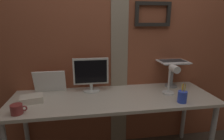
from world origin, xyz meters
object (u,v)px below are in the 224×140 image
Objects in this scene: monitor at (91,73)px; coffee_mug at (17,109)px; desk_lamp at (172,77)px; whiteboard_panel at (50,82)px; pen_cup at (182,97)px; laptop at (171,56)px.

coffee_mug is (-0.62, -0.42, -0.16)m from monitor.
desk_lamp is at bearing -17.79° from monitor.
pen_cup is at bearing -19.78° from whiteboard_panel.
laptop is 0.37m from desk_lamp.
coffee_mug is at bearing -179.99° from pen_cup.
desk_lamp reaches higher than coffee_mug.
desk_lamp is (1.21, -0.29, 0.08)m from whiteboard_panel.
laptop is 0.98× the size of whiteboard_panel.
monitor reaches higher than pen_cup.
laptop is 1.78× the size of pen_cup.
laptop is at bearing 1.37° from whiteboard_panel.
coffee_mug is at bearing -112.59° from whiteboard_panel.
pen_cup is at bearing 0.01° from coffee_mug.
monitor is 0.93m from laptop.
whiteboard_panel is at bearing 175.54° from monitor.
whiteboard_panel is (-0.43, 0.03, -0.08)m from monitor.
pen_cup is at bearing -101.60° from laptop.
desk_lamp is 2.49× the size of coffee_mug.
pen_cup reaches higher than coffee_mug.
monitor is 0.44m from whiteboard_panel.
laptop is at bearing 67.56° from desk_lamp.
desk_lamp is at bearing -112.44° from laptop.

